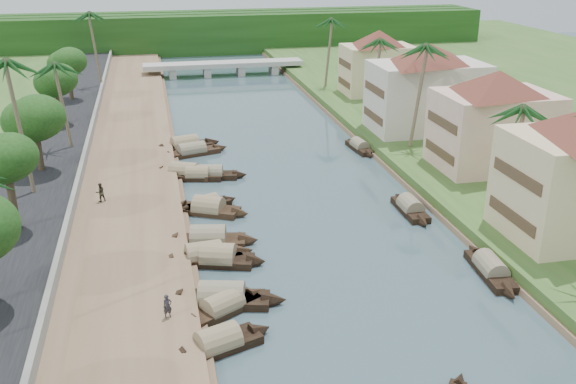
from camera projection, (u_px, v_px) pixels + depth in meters
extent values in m
plane|color=#3B5159|center=(337.00, 258.00, 48.67)|extent=(220.00, 220.00, 0.00)
cube|color=brown|center=(126.00, 179.00, 63.57)|extent=(10.00, 180.00, 0.80)
cube|color=#325421|center=(453.00, 154.00, 70.36)|extent=(16.00, 180.00, 1.20)
cube|color=black|center=(35.00, 183.00, 61.80)|extent=(8.00, 180.00, 1.40)
cube|color=slate|center=(81.00, 173.00, 62.40)|extent=(0.40, 180.00, 1.10)
cube|color=#16370F|center=(210.00, 35.00, 133.59)|extent=(120.00, 4.00, 8.00)
cube|color=#16370F|center=(208.00, 32.00, 138.14)|extent=(120.00, 4.00, 8.00)
cube|color=#16370F|center=(206.00, 29.00, 142.68)|extent=(120.00, 4.00, 8.00)
cube|color=#A2A197|center=(224.00, 64.00, 113.41)|extent=(28.00, 4.00, 0.80)
cube|color=#A2A197|center=(172.00, 72.00, 112.05)|extent=(1.20, 3.50, 1.80)
cube|color=#A2A197|center=(207.00, 71.00, 113.22)|extent=(1.20, 3.50, 1.80)
cube|color=#A2A197|center=(240.00, 70.00, 114.40)|extent=(1.20, 3.50, 1.80)
cube|color=#A2A197|center=(273.00, 68.00, 115.58)|extent=(1.20, 3.50, 1.80)
cube|color=#4D3724|center=(511.00, 216.00, 48.22)|extent=(0.10, 6.40, 0.90)
cube|color=#4D3724|center=(517.00, 176.00, 47.04)|extent=(0.10, 6.40, 0.90)
cube|color=beige|center=(493.00, 130.00, 63.50)|extent=(11.00, 8.00, 7.50)
pyramid|color=maroon|center=(499.00, 82.00, 61.72)|extent=(14.11, 14.11, 2.20)
cube|color=#4D3724|center=(439.00, 152.00, 63.10)|extent=(0.10, 6.40, 0.90)
cube|color=#4D3724|center=(442.00, 122.00, 62.00)|extent=(0.10, 6.40, 0.90)
cube|color=beige|center=(426.00, 97.00, 75.95)|extent=(13.00, 8.00, 8.00)
pyramid|color=maroon|center=(430.00, 53.00, 74.08)|extent=(15.59, 15.59, 2.20)
cube|color=#4D3724|center=(373.00, 116.00, 75.40)|extent=(0.10, 6.40, 0.90)
cube|color=#4D3724|center=(374.00, 89.00, 74.22)|extent=(0.10, 6.40, 0.90)
cube|color=beige|center=(377.00, 70.00, 94.51)|extent=(10.00, 7.00, 7.00)
pyramid|color=maroon|center=(379.00, 38.00, 92.83)|extent=(12.62, 12.62, 2.20)
cube|color=#4D3724|center=(344.00, 83.00, 94.17)|extent=(0.10, 5.60, 0.90)
cube|color=#4D3724|center=(345.00, 64.00, 93.14)|extent=(0.10, 5.60, 0.90)
cube|color=black|center=(218.00, 347.00, 37.76)|extent=(5.51, 3.52, 0.70)
cone|color=black|center=(261.00, 331.00, 39.17)|extent=(1.99, 2.08, 1.83)
cone|color=black|center=(173.00, 362.00, 36.31)|extent=(1.99, 2.08, 1.83)
cylinder|color=#917C5C|center=(218.00, 341.00, 37.63)|extent=(4.38, 3.17, 1.92)
cube|color=black|center=(223.00, 310.00, 41.49)|extent=(5.46, 4.16, 0.70)
cone|color=black|center=(258.00, 293.00, 43.33)|extent=(2.09, 2.08, 1.68)
cone|color=black|center=(184.00, 327.00, 39.58)|extent=(2.09, 2.08, 1.68)
cylinder|color=#917C5C|center=(223.00, 305.00, 41.35)|extent=(4.41, 3.57, 1.74)
cube|color=black|center=(222.00, 301.00, 42.54)|extent=(6.61, 3.45, 0.70)
cone|color=black|center=(275.00, 301.00, 42.43)|extent=(2.19, 2.19, 2.01)
cone|color=black|center=(169.00, 299.00, 42.60)|extent=(2.19, 2.19, 2.01)
cylinder|color=gray|center=(222.00, 296.00, 42.41)|extent=(5.18, 3.18, 2.09)
cube|color=black|center=(204.00, 259.00, 48.19)|extent=(5.75, 2.47, 0.70)
cone|color=black|center=(244.00, 252.00, 49.06)|extent=(1.79, 1.86, 1.88)
cone|color=black|center=(163.00, 264.00, 47.26)|extent=(1.79, 1.86, 1.88)
cylinder|color=#917C5C|center=(204.00, 254.00, 48.05)|extent=(4.45, 2.41, 1.97)
cube|color=black|center=(218.00, 261.00, 47.81)|extent=(5.62, 3.49, 0.70)
cone|color=black|center=(257.00, 262.00, 47.54)|extent=(2.03, 2.20, 1.99)
cone|color=black|center=(180.00, 259.00, 48.02)|extent=(2.03, 2.20, 1.99)
cylinder|color=#917C5C|center=(218.00, 257.00, 47.67)|extent=(4.46, 3.20, 2.11)
cube|color=black|center=(209.00, 242.00, 50.81)|extent=(6.09, 3.11, 0.70)
cone|color=black|center=(249.00, 241.00, 50.87)|extent=(2.01, 2.15, 2.06)
cone|color=black|center=(168.00, 242.00, 50.70)|extent=(2.01, 2.15, 2.06)
cylinder|color=gray|center=(208.00, 238.00, 50.67)|extent=(4.76, 2.94, 2.16)
cube|color=black|center=(207.00, 206.00, 57.65)|extent=(4.68, 2.99, 0.70)
cone|color=black|center=(231.00, 200.00, 58.92)|extent=(1.67, 1.66, 1.41)
cone|color=black|center=(181.00, 212.00, 56.32)|extent=(1.67, 1.66, 1.41)
cylinder|color=#917C5C|center=(206.00, 202.00, 57.51)|extent=(3.72, 2.64, 1.47)
cube|color=black|center=(209.00, 211.00, 56.61)|extent=(5.73, 4.25, 0.70)
cone|color=black|center=(241.00, 214.00, 55.87)|extent=(2.24, 2.34, 1.98)
cone|color=black|center=(177.00, 207.00, 57.30)|extent=(2.24, 2.34, 1.98)
cylinder|color=#917C5C|center=(209.00, 207.00, 56.47)|extent=(4.63, 3.74, 2.09)
cube|color=black|center=(210.00, 176.00, 64.94)|extent=(5.79, 2.61, 0.70)
cone|color=black|center=(240.00, 175.00, 65.02)|extent=(1.83, 1.75, 1.68)
cone|color=black|center=(179.00, 176.00, 64.81)|extent=(1.83, 1.75, 1.68)
cylinder|color=gray|center=(210.00, 173.00, 64.80)|extent=(4.50, 2.45, 1.73)
cube|color=black|center=(184.00, 175.00, 65.29)|extent=(6.04, 4.30, 0.70)
cone|color=black|center=(214.00, 177.00, 64.51)|extent=(2.27, 2.28, 1.90)
cone|color=black|center=(155.00, 172.00, 66.01)|extent=(2.27, 2.28, 1.90)
cylinder|color=#917C5C|center=(184.00, 172.00, 65.15)|extent=(4.85, 3.76, 1.98)
cube|color=black|center=(198.00, 178.00, 64.63)|extent=(5.11, 2.71, 0.70)
cone|color=black|center=(224.00, 177.00, 64.57)|extent=(1.71, 1.78, 1.65)
cone|color=black|center=(171.00, 177.00, 64.63)|extent=(1.71, 1.78, 1.65)
cylinder|color=#917C5C|center=(198.00, 174.00, 64.49)|extent=(4.00, 2.52, 1.73)
cube|color=black|center=(192.00, 154.00, 71.88)|extent=(6.58, 3.53, 0.70)
cone|color=black|center=(221.00, 148.00, 73.44)|extent=(2.18, 2.04, 1.79)
cone|color=black|center=(162.00, 158.00, 70.26)|extent=(2.18, 2.04, 1.79)
cylinder|color=gray|center=(192.00, 150.00, 71.74)|extent=(5.17, 3.17, 1.84)
cube|color=black|center=(185.00, 147.00, 73.97)|extent=(6.57, 3.57, 0.70)
cone|color=black|center=(213.00, 143.00, 75.41)|extent=(2.21, 2.23, 2.03)
cone|color=black|center=(156.00, 151.00, 72.48)|extent=(2.21, 2.23, 2.03)
cylinder|color=#917C5C|center=(185.00, 144.00, 73.83)|extent=(5.16, 3.27, 2.12)
cube|color=black|center=(490.00, 272.00, 46.27)|extent=(2.23, 6.08, 0.70)
cone|color=black|center=(473.00, 250.00, 49.30)|extent=(1.67, 1.82, 1.71)
cone|color=black|center=(510.00, 294.00, 43.19)|extent=(1.67, 1.82, 1.71)
cylinder|color=gray|center=(491.00, 267.00, 46.14)|extent=(2.16, 4.69, 1.76)
cube|color=black|center=(410.00, 210.00, 56.79)|extent=(1.72, 5.37, 0.70)
cone|color=black|center=(398.00, 197.00, 59.48)|extent=(1.54, 1.55, 1.70)
cone|color=black|center=(424.00, 223.00, 54.05)|extent=(1.54, 1.55, 1.70)
cylinder|color=gray|center=(410.00, 206.00, 56.65)|extent=(1.79, 4.10, 1.77)
cube|color=black|center=(359.00, 148.00, 73.62)|extent=(1.97, 5.24, 0.70)
cone|color=black|center=(350.00, 141.00, 76.11)|extent=(1.46, 1.58, 1.49)
cone|color=black|center=(370.00, 155.00, 71.07)|extent=(1.46, 1.58, 1.49)
cylinder|color=gray|center=(360.00, 145.00, 73.48)|extent=(1.90, 4.05, 1.53)
cone|color=black|center=(460.00, 379.00, 35.13)|extent=(1.47, 1.54, 0.90)
cube|color=black|center=(211.00, 302.00, 42.58)|extent=(3.94, 1.98, 0.35)
cone|color=black|center=(244.00, 304.00, 42.39)|extent=(1.18, 1.11, 0.86)
cone|color=black|center=(179.00, 301.00, 42.77)|extent=(1.18, 1.11, 0.86)
cube|color=black|center=(180.00, 167.00, 67.85)|extent=(3.76, 1.72, 0.35)
cone|color=black|center=(200.00, 168.00, 67.73)|extent=(1.09, 0.96, 0.74)
cone|color=black|center=(161.00, 167.00, 67.98)|extent=(1.09, 0.96, 0.74)
cylinder|color=#72614C|center=(510.00, 158.00, 53.47)|extent=(1.35, 0.36, 8.75)
sphere|color=#164419|center=(516.00, 109.00, 51.93)|extent=(3.20, 3.20, 3.20)
cylinder|color=#72614C|center=(416.00, 97.00, 69.08)|extent=(1.55, 0.36, 11.12)
sphere|color=#164419|center=(419.00, 46.00, 67.12)|extent=(3.20, 3.20, 3.20)
cylinder|color=#72614C|center=(375.00, 76.00, 84.16)|extent=(1.18, 0.36, 9.43)
sphere|color=#164419|center=(376.00, 41.00, 82.50)|extent=(3.20, 3.20, 3.20)
cylinder|color=#72614C|center=(22.00, 128.00, 55.46)|extent=(1.09, 0.36, 11.93)
sphere|color=#164419|center=(12.00, 62.00, 53.36)|extent=(3.20, 3.20, 3.20)
cylinder|color=#72614C|center=(65.00, 106.00, 68.57)|extent=(1.13, 0.36, 9.18)
sphere|color=#164419|center=(60.00, 64.00, 66.95)|extent=(3.20, 3.20, 3.20)
cylinder|color=#72614C|center=(327.00, 53.00, 98.38)|extent=(1.24, 0.36, 10.28)
sphere|color=#164419|center=(328.00, 20.00, 96.57)|extent=(3.20, 3.20, 3.20)
cylinder|color=#72614C|center=(97.00, 49.00, 97.81)|extent=(1.24, 0.36, 11.07)
sphere|color=#164419|center=(93.00, 13.00, 95.86)|extent=(3.20, 3.20, 3.20)
cylinder|color=#4A392A|center=(13.00, 205.00, 49.74)|extent=(0.60, 0.60, 3.97)
ellipsoid|color=#16370F|center=(5.00, 159.00, 48.35)|extent=(4.37, 4.37, 3.59)
cylinder|color=#4A392A|center=(39.00, 153.00, 62.52)|extent=(0.60, 0.60, 3.57)
ellipsoid|color=#16370F|center=(34.00, 119.00, 61.27)|extent=(5.23, 5.23, 4.30)
cylinder|color=#4A392A|center=(60.00, 109.00, 78.67)|extent=(0.60, 0.60, 3.64)
ellipsoid|color=#16370F|center=(56.00, 81.00, 77.39)|extent=(4.54, 4.54, 3.73)
cylinder|color=#4A392A|center=(70.00, 87.00, 90.59)|extent=(0.60, 0.60, 3.55)
ellipsoid|color=#16370F|center=(67.00, 63.00, 89.34)|extent=(4.70, 4.70, 3.86)
cylinder|color=#4A392A|center=(462.00, 114.00, 78.16)|extent=(0.60, 0.60, 3.24)
ellipsoid|color=#16370F|center=(464.00, 88.00, 77.03)|extent=(4.37, 4.37, 3.60)
imported|color=#27262D|center=(167.00, 306.00, 39.35)|extent=(0.66, 0.54, 1.56)
imported|color=#343124|center=(100.00, 192.00, 56.88)|extent=(1.03, 0.93, 1.73)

